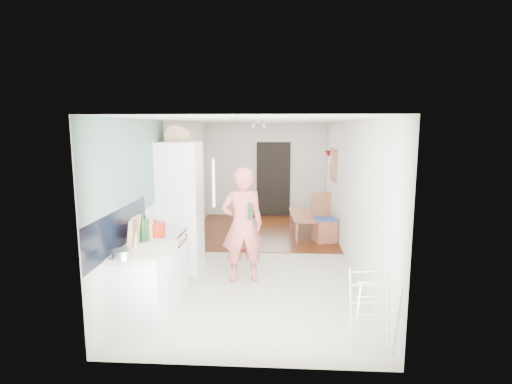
# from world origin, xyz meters

# --- Properties ---
(room_shell) EXTENTS (3.20, 7.00, 2.50)m
(room_shell) POSITION_xyz_m (0.00, 0.00, 1.25)
(room_shell) COLOR silver
(room_shell) RESTS_ON ground
(floor) EXTENTS (3.20, 7.00, 0.01)m
(floor) POSITION_xyz_m (0.00, 0.00, 0.00)
(floor) COLOR beige
(floor) RESTS_ON ground
(wood_floor_overlay) EXTENTS (3.20, 3.30, 0.01)m
(wood_floor_overlay) POSITION_xyz_m (0.00, 1.85, 0.01)
(wood_floor_overlay) COLOR #582917
(wood_floor_overlay) RESTS_ON room_shell
(sage_wall_panel) EXTENTS (0.02, 3.00, 1.30)m
(sage_wall_panel) POSITION_xyz_m (-1.59, -2.00, 1.85)
(sage_wall_panel) COLOR slate
(sage_wall_panel) RESTS_ON room_shell
(tile_splashback) EXTENTS (0.02, 1.90, 0.50)m
(tile_splashback) POSITION_xyz_m (-1.59, -2.55, 1.15)
(tile_splashback) COLOR black
(tile_splashback) RESTS_ON room_shell
(doorway_recess) EXTENTS (0.90, 0.04, 2.00)m
(doorway_recess) POSITION_xyz_m (0.20, 3.48, 1.00)
(doorway_recess) COLOR black
(doorway_recess) RESTS_ON room_shell
(base_cabinet) EXTENTS (0.60, 0.90, 0.86)m
(base_cabinet) POSITION_xyz_m (-1.30, -2.55, 0.43)
(base_cabinet) COLOR white
(base_cabinet) RESTS_ON room_shell
(worktop) EXTENTS (0.62, 0.92, 0.06)m
(worktop) POSITION_xyz_m (-1.30, -2.55, 0.89)
(worktop) COLOR beige
(worktop) RESTS_ON room_shell
(range_cooker) EXTENTS (0.60, 0.60, 0.88)m
(range_cooker) POSITION_xyz_m (-1.30, -1.80, 0.44)
(range_cooker) COLOR white
(range_cooker) RESTS_ON room_shell
(cooker_top) EXTENTS (0.60, 0.60, 0.04)m
(cooker_top) POSITION_xyz_m (-1.30, -1.80, 0.90)
(cooker_top) COLOR #B9BABC
(cooker_top) RESTS_ON room_shell
(fridge_housing) EXTENTS (0.66, 0.66, 2.15)m
(fridge_housing) POSITION_xyz_m (-1.27, -0.78, 1.07)
(fridge_housing) COLOR white
(fridge_housing) RESTS_ON room_shell
(fridge_door) EXTENTS (0.14, 0.56, 0.70)m
(fridge_door) POSITION_xyz_m (-0.66, -1.08, 1.55)
(fridge_door) COLOR white
(fridge_door) RESTS_ON room_shell
(fridge_interior) EXTENTS (0.02, 0.52, 0.66)m
(fridge_interior) POSITION_xyz_m (-0.96, -0.78, 1.55)
(fridge_interior) COLOR white
(fridge_interior) RESTS_ON room_shell
(pinboard) EXTENTS (0.03, 0.90, 0.70)m
(pinboard) POSITION_xyz_m (1.58, 1.90, 1.55)
(pinboard) COLOR tan
(pinboard) RESTS_ON room_shell
(pinboard_frame) EXTENTS (0.00, 0.94, 0.74)m
(pinboard_frame) POSITION_xyz_m (1.57, 1.90, 1.55)
(pinboard_frame) COLOR #AC5E3E
(pinboard_frame) RESTS_ON room_shell
(wall_sconce) EXTENTS (0.18, 0.18, 0.16)m
(wall_sconce) POSITION_xyz_m (1.54, 2.55, 1.75)
(wall_sconce) COLOR maroon
(wall_sconce) RESTS_ON room_shell
(person) EXTENTS (0.86, 0.66, 2.12)m
(person) POSITION_xyz_m (-0.20, -1.21, 1.06)
(person) COLOR #D76059
(person) RESTS_ON floor
(dining_table) EXTENTS (0.72, 1.22, 0.42)m
(dining_table) POSITION_xyz_m (1.05, 1.52, 0.21)
(dining_table) COLOR #AC5E3E
(dining_table) RESTS_ON floor
(dining_chair) EXTENTS (0.54, 0.54, 1.02)m
(dining_chair) POSITION_xyz_m (1.31, 1.03, 0.51)
(dining_chair) COLOR #AC5E3E
(dining_chair) RESTS_ON floor
(stool) EXTENTS (0.38, 0.38, 0.39)m
(stool) POSITION_xyz_m (-0.30, 0.53, 0.20)
(stool) COLOR #AC5E3E
(stool) RESTS_ON floor
(grey_drape) EXTENTS (0.46, 0.46, 0.17)m
(grey_drape) POSITION_xyz_m (-0.28, 0.50, 0.48)
(grey_drape) COLOR slate
(grey_drape) RESTS_ON stool
(drying_rack) EXTENTS (0.46, 0.42, 0.83)m
(drying_rack) POSITION_xyz_m (1.38, -3.07, 0.42)
(drying_rack) COLOR white
(drying_rack) RESTS_ON floor
(bread_bin) EXTENTS (0.41, 0.40, 0.19)m
(bread_bin) POSITION_xyz_m (-1.30, -0.70, 2.24)
(bread_bin) COLOR tan
(bread_bin) RESTS_ON fridge_housing
(red_casserole) EXTENTS (0.35, 0.35, 0.18)m
(red_casserole) POSITION_xyz_m (-1.34, -1.96, 1.01)
(red_casserole) COLOR red
(red_casserole) RESTS_ON cooker_top
(steel_pan) EXTENTS (0.27, 0.27, 0.11)m
(steel_pan) POSITION_xyz_m (-1.39, -2.97, 0.97)
(steel_pan) COLOR #B9BABC
(steel_pan) RESTS_ON worktop
(held_bottle) EXTENTS (0.05, 0.05, 0.25)m
(held_bottle) POSITION_xyz_m (-0.08, -1.39, 1.15)
(held_bottle) COLOR #143B17
(held_bottle) RESTS_ON person
(bottle_a) EXTENTS (0.08, 0.08, 0.30)m
(bottle_a) POSITION_xyz_m (-1.38, -2.28, 1.07)
(bottle_a) COLOR #143B17
(bottle_a) RESTS_ON worktop
(bottle_b) EXTENTS (0.06, 0.06, 0.28)m
(bottle_b) POSITION_xyz_m (-1.36, -2.25, 1.06)
(bottle_b) COLOR #143B17
(bottle_b) RESTS_ON worktop
(bottle_c) EXTENTS (0.08, 0.08, 0.19)m
(bottle_c) POSITION_xyz_m (-1.44, -2.46, 1.02)
(bottle_c) COLOR beige
(bottle_c) RESTS_ON worktop
(pepper_mill_front) EXTENTS (0.06, 0.06, 0.23)m
(pepper_mill_front) POSITION_xyz_m (-1.34, -2.15, 1.03)
(pepper_mill_front) COLOR tan
(pepper_mill_front) RESTS_ON worktop
(pepper_mill_back) EXTENTS (0.07, 0.07, 0.21)m
(pepper_mill_back) POSITION_xyz_m (-1.35, -2.02, 1.03)
(pepper_mill_back) COLOR tan
(pepper_mill_back) RESTS_ON worktop
(chopping_boards) EXTENTS (0.09, 0.29, 0.39)m
(chopping_boards) POSITION_xyz_m (-1.41, -2.52, 1.11)
(chopping_boards) COLOR tan
(chopping_boards) RESTS_ON worktop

